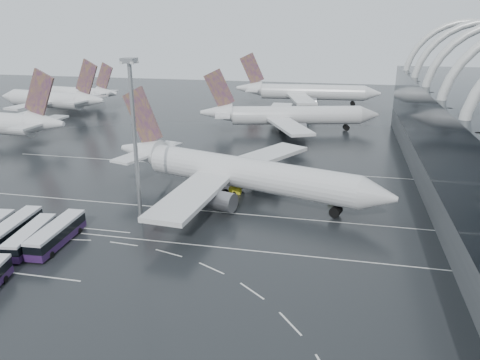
% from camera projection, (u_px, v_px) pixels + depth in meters
% --- Properties ---
extents(ground, '(420.00, 420.00, 0.00)m').
position_uv_depth(ground, '(186.00, 238.00, 77.62)').
color(ground, black).
rests_on(ground, ground).
extents(lane_marking_near, '(120.00, 0.25, 0.01)m').
position_uv_depth(lane_marking_near, '(182.00, 244.00, 75.77)').
color(lane_marking_near, silver).
rests_on(lane_marking_near, ground).
extents(lane_marking_mid, '(120.00, 0.25, 0.01)m').
position_uv_depth(lane_marking_mid, '(206.00, 211.00, 88.71)').
color(lane_marking_mid, silver).
rests_on(lane_marking_mid, ground).
extents(lane_marking_far, '(120.00, 0.25, 0.01)m').
position_uv_depth(lane_marking_far, '(238.00, 168.00, 114.60)').
color(lane_marking_far, silver).
rests_on(lane_marking_far, ground).
extents(bus_bay_line_north, '(28.00, 0.25, 0.01)m').
position_uv_depth(bus_bay_line_north, '(56.00, 225.00, 82.44)').
color(bus_bay_line_north, silver).
rests_on(bus_bay_line_north, ground).
extents(airliner_main, '(60.83, 52.67, 20.99)m').
position_uv_depth(airliner_main, '(236.00, 172.00, 94.19)').
color(airliner_main, silver).
rests_on(airliner_main, ground).
extents(airliner_gate_b, '(57.46, 50.88, 20.13)m').
position_uv_depth(airliner_gate_b, '(287.00, 116.00, 151.00)').
color(airliner_gate_b, silver).
rests_on(airliner_gate_b, ground).
extents(airliner_gate_c, '(60.59, 55.85, 21.59)m').
position_uv_depth(airliner_gate_c, '(305.00, 92.00, 197.53)').
color(airliner_gate_c, silver).
rests_on(airliner_gate_c, ground).
extents(jet_remote_mid, '(49.07, 39.67, 21.35)m').
position_uv_depth(jet_remote_mid, '(53.00, 100.00, 178.15)').
color(jet_remote_mid, silver).
rests_on(jet_remote_mid, ground).
extents(jet_remote_far, '(41.73, 33.69, 18.15)m').
position_uv_depth(jet_remote_far, '(77.00, 94.00, 199.13)').
color(jet_remote_far, silver).
rests_on(jet_remote_far, ground).
extents(bus_row_near_b, '(4.23, 13.55, 3.28)m').
position_uv_depth(bus_row_near_b, '(14.00, 229.00, 76.74)').
color(bus_row_near_b, '#28143F').
rests_on(bus_row_near_b, ground).
extents(bus_row_near_c, '(4.40, 12.83, 3.10)m').
position_uv_depth(bus_row_near_c, '(31.00, 237.00, 74.25)').
color(bus_row_near_c, '#28143F').
rests_on(bus_row_near_c, ground).
extents(bus_row_near_d, '(3.74, 13.78, 3.36)m').
position_uv_depth(bus_row_near_d, '(57.00, 234.00, 74.92)').
color(bus_row_near_d, '#28143F').
rests_on(bus_row_near_d, ground).
extents(floodlight_mast, '(2.20, 2.20, 28.65)m').
position_uv_depth(floodlight_mast, '(134.00, 124.00, 77.73)').
color(floodlight_mast, gray).
rests_on(floodlight_mast, ground).
extents(gse_cart_belly_a, '(2.24, 1.33, 1.22)m').
position_uv_depth(gse_cart_belly_a, '(334.00, 199.00, 93.21)').
color(gse_cart_belly_a, yellow).
rests_on(gse_cart_belly_a, ground).
extents(gse_cart_belly_b, '(2.19, 1.29, 1.19)m').
position_uv_depth(gse_cart_belly_b, '(356.00, 187.00, 99.58)').
color(gse_cart_belly_b, slate).
rests_on(gse_cart_belly_b, ground).
extents(gse_cart_belly_c, '(2.44, 1.44, 1.33)m').
position_uv_depth(gse_cart_belly_c, '(235.00, 190.00, 97.69)').
color(gse_cart_belly_c, yellow).
rests_on(gse_cart_belly_c, ground).
extents(gse_cart_belly_e, '(2.29, 1.35, 1.25)m').
position_uv_depth(gse_cart_belly_e, '(290.00, 184.00, 101.23)').
color(gse_cart_belly_e, yellow).
rests_on(gse_cart_belly_e, ground).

